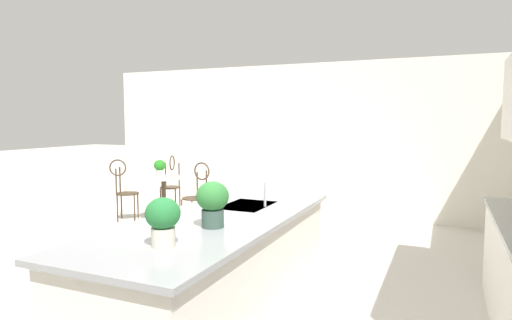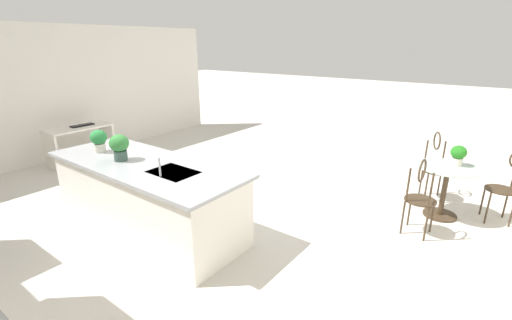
{
  "view_description": "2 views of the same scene",
  "coord_description": "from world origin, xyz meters",
  "px_view_note": "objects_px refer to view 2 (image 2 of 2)",
  "views": [
    {
      "loc": [
        3.33,
        2.51,
        1.7
      ],
      "look_at": [
        -1.75,
        0.28,
        1.19
      ],
      "focal_mm": 30.62,
      "sensor_mm": 36.0,
      "label": 1
    },
    {
      "loc": [
        -3.27,
        3.28,
        2.33
      ],
      "look_at": [
        -0.61,
        -0.26,
        0.84
      ],
      "focal_mm": 24.42,
      "sensor_mm": 36.0,
      "label": 2
    }
  ],
  "objects_px": {
    "bistro_table": "(445,187)",
    "keyboard": "(82,125)",
    "writing_desk": "(80,138)",
    "chair_near_window": "(435,163)",
    "chair_by_island": "(508,183)",
    "potted_plant_on_table": "(458,154)",
    "potted_plant_counter_far": "(99,139)",
    "potted_plant_counter_near": "(119,146)",
    "chair_toward_desk": "(420,193)"
  },
  "relations": [
    {
      "from": "keyboard",
      "to": "potted_plant_on_table",
      "type": "distance_m",
      "value": 6.7
    },
    {
      "from": "chair_toward_desk",
      "to": "keyboard",
      "type": "distance_m",
      "value": 6.28
    },
    {
      "from": "chair_by_island",
      "to": "keyboard",
      "type": "bearing_deg",
      "value": 16.19
    },
    {
      "from": "potted_plant_on_table",
      "to": "writing_desk",
      "type": "bearing_deg",
      "value": 16.87
    },
    {
      "from": "keyboard",
      "to": "potted_plant_on_table",
      "type": "relative_size",
      "value": 1.56
    },
    {
      "from": "chair_near_window",
      "to": "chair_by_island",
      "type": "bearing_deg",
      "value": 162.18
    },
    {
      "from": "chair_toward_desk",
      "to": "potted_plant_counter_near",
      "type": "xyz_separation_m",
      "value": [
        3.13,
        2.05,
        0.54
      ]
    },
    {
      "from": "potted_plant_counter_far",
      "to": "potted_plant_counter_near",
      "type": "bearing_deg",
      "value": 175.86
    },
    {
      "from": "potted_plant_on_table",
      "to": "potted_plant_counter_near",
      "type": "xyz_separation_m",
      "value": [
        3.37,
        2.92,
        0.21
      ]
    },
    {
      "from": "chair_near_window",
      "to": "keyboard",
      "type": "height_order",
      "value": "chair_near_window"
    },
    {
      "from": "bistro_table",
      "to": "potted_plant_on_table",
      "type": "xyz_separation_m",
      "value": [
        -0.07,
        -0.12,
        0.45
      ]
    },
    {
      "from": "chair_toward_desk",
      "to": "writing_desk",
      "type": "height_order",
      "value": "chair_toward_desk"
    },
    {
      "from": "bistro_table",
      "to": "writing_desk",
      "type": "distance_m",
      "value": 6.6
    },
    {
      "from": "bistro_table",
      "to": "keyboard",
      "type": "bearing_deg",
      "value": 15.19
    },
    {
      "from": "writing_desk",
      "to": "keyboard",
      "type": "xyz_separation_m",
      "value": [
        0.02,
        -0.1,
        0.25
      ]
    },
    {
      "from": "keyboard",
      "to": "chair_by_island",
      "type": "bearing_deg",
      "value": -163.81
    },
    {
      "from": "chair_near_window",
      "to": "potted_plant_on_table",
      "type": "bearing_deg",
      "value": 123.46
    },
    {
      "from": "chair_toward_desk",
      "to": "potted_plant_counter_far",
      "type": "height_order",
      "value": "potted_plant_counter_far"
    },
    {
      "from": "chair_by_island",
      "to": "chair_toward_desk",
      "type": "xyz_separation_m",
      "value": [
        0.84,
        1.08,
        0.0
      ]
    },
    {
      "from": "chair_by_island",
      "to": "potted_plant_on_table",
      "type": "height_order",
      "value": "chair_by_island"
    },
    {
      "from": "chair_near_window",
      "to": "chair_by_island",
      "type": "relative_size",
      "value": 1.0
    },
    {
      "from": "potted_plant_counter_far",
      "to": "potted_plant_on_table",
      "type": "bearing_deg",
      "value": -143.63
    },
    {
      "from": "writing_desk",
      "to": "keyboard",
      "type": "bearing_deg",
      "value": -78.69
    },
    {
      "from": "bistro_table",
      "to": "chair_toward_desk",
      "type": "xyz_separation_m",
      "value": [
        0.16,
        0.76,
        0.13
      ]
    },
    {
      "from": "potted_plant_counter_far",
      "to": "keyboard",
      "type": "bearing_deg",
      "value": -22.41
    },
    {
      "from": "bistro_table",
      "to": "chair_toward_desk",
      "type": "distance_m",
      "value": 0.79
    },
    {
      "from": "chair_near_window",
      "to": "keyboard",
      "type": "xyz_separation_m",
      "value": [
        6.11,
        2.35,
        0.18
      ]
    },
    {
      "from": "chair_near_window",
      "to": "writing_desk",
      "type": "bearing_deg",
      "value": 21.89
    },
    {
      "from": "writing_desk",
      "to": "potted_plant_counter_far",
      "type": "height_order",
      "value": "potted_plant_counter_far"
    },
    {
      "from": "writing_desk",
      "to": "bistro_table",
      "type": "bearing_deg",
      "value": -163.93
    },
    {
      "from": "writing_desk",
      "to": "potted_plant_on_table",
      "type": "height_order",
      "value": "potted_plant_on_table"
    },
    {
      "from": "chair_by_island",
      "to": "potted_plant_on_table",
      "type": "bearing_deg",
      "value": 18.23
    },
    {
      "from": "keyboard",
      "to": "potted_plant_counter_near",
      "type": "bearing_deg",
      "value": 160.64
    },
    {
      "from": "potted_plant_counter_far",
      "to": "potted_plant_counter_near",
      "type": "distance_m",
      "value": 0.55
    },
    {
      "from": "potted_plant_counter_far",
      "to": "potted_plant_counter_near",
      "type": "height_order",
      "value": "potted_plant_counter_near"
    },
    {
      "from": "chair_near_window",
      "to": "potted_plant_counter_far",
      "type": "relative_size",
      "value": 3.4
    },
    {
      "from": "bistro_table",
      "to": "writing_desk",
      "type": "relative_size",
      "value": 0.67
    },
    {
      "from": "bistro_table",
      "to": "keyboard",
      "type": "relative_size",
      "value": 1.82
    },
    {
      "from": "bistro_table",
      "to": "potted_plant_counter_far",
      "type": "distance_m",
      "value": 4.78
    },
    {
      "from": "bistro_table",
      "to": "chair_toward_desk",
      "type": "height_order",
      "value": "chair_toward_desk"
    },
    {
      "from": "bistro_table",
      "to": "chair_near_window",
      "type": "relative_size",
      "value": 0.77
    },
    {
      "from": "bistro_table",
      "to": "potted_plant_counter_far",
      "type": "height_order",
      "value": "potted_plant_counter_far"
    },
    {
      "from": "potted_plant_on_table",
      "to": "potted_plant_counter_near",
      "type": "relative_size",
      "value": 0.84
    },
    {
      "from": "chair_by_island",
      "to": "chair_toward_desk",
      "type": "height_order",
      "value": "same"
    },
    {
      "from": "potted_plant_on_table",
      "to": "potted_plant_counter_far",
      "type": "relative_size",
      "value": 0.92
    },
    {
      "from": "chair_toward_desk",
      "to": "potted_plant_counter_far",
      "type": "distance_m",
      "value": 4.23
    },
    {
      "from": "bistro_table",
      "to": "writing_desk",
      "type": "height_order",
      "value": "same"
    },
    {
      "from": "chair_by_island",
      "to": "potted_plant_counter_near",
      "type": "xyz_separation_m",
      "value": [
        3.97,
        3.12,
        0.54
      ]
    },
    {
      "from": "potted_plant_counter_far",
      "to": "writing_desk",
      "type": "bearing_deg",
      "value": -20.59
    },
    {
      "from": "keyboard",
      "to": "potted_plant_counter_near",
      "type": "relative_size",
      "value": 1.31
    }
  ]
}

